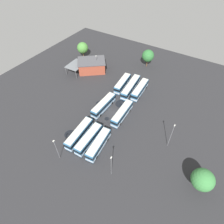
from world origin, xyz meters
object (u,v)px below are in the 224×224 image
maintenance_shelter (76,65)px  bus_row0_slot1 (89,139)px  bus_row1_slot0 (122,113)px  lamp_post_far_corner (171,135)px  bus_row0_slot2 (79,133)px  bus_row1_slot2 (104,105)px  lamp_post_mid_lot (57,149)px  depot_building (92,66)px  bus_row2_slot0 (140,89)px  bus_row2_slot2 (122,83)px  bus_row0_slot0 (99,144)px  tree_northeast (203,180)px  lamp_post_near_entrance (111,165)px  tree_east_edge (148,56)px  tree_northwest (83,48)px  bus_row2_slot1 (131,87)px  lamp_post_by_building (96,63)px

maintenance_shelter → bus_row0_slot1: bearing=-135.0°
bus_row1_slot0 → lamp_post_far_corner: lamp_post_far_corner is taller
bus_row0_slot2 → bus_row1_slot2: same height
bus_row1_slot0 → lamp_post_mid_lot: (-23.53, 7.08, 2.86)m
bus_row1_slot0 → depot_building: depot_building is taller
bus_row2_slot0 → maintenance_shelter: size_ratio=1.38×
bus_row1_slot2 → bus_row2_slot2: size_ratio=1.06×
bus_row0_slot0 → maintenance_shelter: (27.56, 31.23, 1.88)m
bus_row0_slot0 → depot_building: size_ratio=0.77×
bus_row0_slot2 → bus_row0_slot1: bearing=-91.8°
bus_row1_slot2 → depot_building: size_ratio=0.82×
bus_row0_slot2 → tree_northeast: 35.81m
bus_row0_slot0 → bus_row0_slot1: bearing=90.2°
bus_row0_slot1 → lamp_post_near_entrance: size_ratio=1.34×
tree_northeast → tree_east_edge: 57.12m
lamp_post_mid_lot → tree_northeast: bearing=-70.9°
bus_row0_slot2 → bus_row2_slot0: 30.00m
bus_row0_slot0 → lamp_post_far_corner: lamp_post_far_corner is taller
tree_northwest → tree_east_edge: tree_east_edge is taller
lamp_post_near_entrance → bus_row2_slot1: bearing=20.0°
bus_row0_slot0 → bus_row1_slot2: 16.64m
tree_northeast → bus_row0_slot2: bearing=95.4°
bus_row2_slot2 → lamp_post_far_corner: (-17.39, -25.83, 3.42)m
bus_row1_slot0 → tree_east_edge: tree_east_edge is taller
bus_row2_slot2 → depot_building: depot_building is taller
bus_row0_slot0 → tree_east_edge: size_ratio=1.40×
bus_row0_slot1 → lamp_post_near_entrance: bearing=-114.3°
bus_row1_slot0 → lamp_post_far_corner: (-2.93, -17.63, 3.42)m
bus_row2_slot0 → bus_row1_slot2: bearing=154.6°
tree_east_edge → bus_row1_slot0: bearing=-169.3°
bus_row0_slot1 → bus_row1_slot0: size_ratio=0.98×
bus_row0_slot1 → tree_northwest: 51.24m
lamp_post_mid_lot → depot_building: bearing=24.5°
bus_row0_slot1 → bus_row2_slot0: size_ratio=0.97×
maintenance_shelter → tree_east_edge: bearing=-49.2°
bus_row0_slot2 → tree_northwest: tree_northwest is taller
bus_row0_slot1 → lamp_post_far_corner: lamp_post_far_corner is taller
bus_row2_slot1 → tree_northeast: (-25.36, -32.92, 2.74)m
lamp_post_far_corner → bus_row0_slot0: bearing=124.2°
bus_row1_slot0 → bus_row2_slot2: (14.46, 8.20, -0.00)m
bus_row0_slot0 → lamp_post_by_building: bearing=36.2°
bus_row1_slot2 → bus_row2_slot2: same height
bus_row0_slot1 → bus_row1_slot0: (14.66, -3.20, 0.00)m
lamp_post_by_building → lamp_post_mid_lot: 45.47m
lamp_post_near_entrance → tree_northwest: (44.25, 44.13, 0.42)m
bus_row0_slot1 → bus_row2_slot2: (29.12, 5.01, -0.00)m
depot_building → lamp_post_by_building: (1.12, -1.85, 1.56)m
bus_row1_slot0 → bus_row2_slot0: same height
bus_row0_slot0 → lamp_post_near_entrance: lamp_post_near_entrance is taller
lamp_post_by_building → tree_northwest: size_ratio=0.95×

